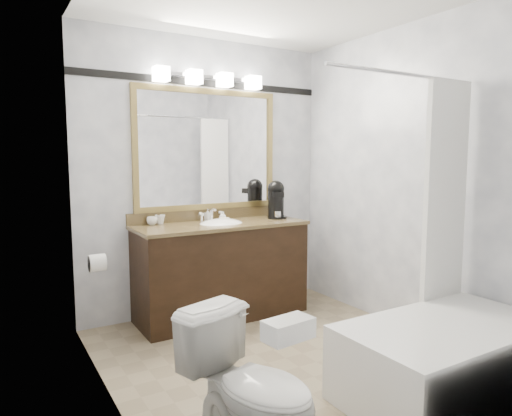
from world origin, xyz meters
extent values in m
cube|color=gray|center=(0.00, 0.00, -0.01)|extent=(2.40, 2.60, 0.01)
cube|color=white|center=(0.00, 1.30, 1.25)|extent=(2.40, 0.01, 2.50)
cube|color=white|center=(0.00, -1.30, 1.25)|extent=(2.40, 0.01, 2.50)
cube|color=white|center=(-1.20, 0.00, 1.25)|extent=(0.01, 2.60, 2.50)
cube|color=white|center=(1.20, 0.00, 1.25)|extent=(0.01, 2.60, 2.50)
cube|color=black|center=(0.00, 1.01, 0.41)|extent=(1.50, 0.55, 0.82)
cube|color=olive|center=(0.00, 1.01, 0.83)|extent=(1.53, 0.58, 0.03)
cube|color=olive|center=(0.00, 1.29, 0.90)|extent=(1.53, 0.03, 0.10)
ellipsoid|color=white|center=(0.00, 1.01, 0.82)|extent=(0.44, 0.34, 0.14)
cube|color=olive|center=(0.00, 1.28, 2.02)|extent=(1.40, 0.04, 0.05)
cube|color=olive|center=(0.00, 1.28, 0.97)|extent=(1.40, 0.04, 0.05)
cube|color=olive|center=(-0.68, 1.28, 1.50)|extent=(0.05, 0.04, 1.00)
cube|color=olive|center=(0.68, 1.28, 1.50)|extent=(0.05, 0.04, 1.00)
cube|color=white|center=(0.00, 1.29, 1.50)|extent=(1.30, 0.01, 1.00)
cube|color=silver|center=(0.00, 1.27, 2.15)|extent=(0.90, 0.05, 0.03)
cube|color=white|center=(-0.45, 1.22, 2.13)|extent=(0.12, 0.12, 0.12)
cube|color=white|center=(-0.15, 1.22, 2.13)|extent=(0.12, 0.12, 0.12)
cube|color=white|center=(0.15, 1.22, 2.13)|extent=(0.12, 0.12, 0.12)
cube|color=white|center=(0.45, 1.22, 2.13)|extent=(0.12, 0.12, 0.12)
cube|color=black|center=(0.00, 1.29, 2.10)|extent=(2.40, 0.01, 0.06)
cube|color=white|center=(0.53, -0.92, 0.23)|extent=(1.30, 0.72, 0.45)
cylinder|color=silver|center=(0.53, -0.54, 1.95)|extent=(1.30, 0.02, 0.02)
cube|color=white|center=(0.95, -0.55, 1.18)|extent=(0.40, 0.04, 1.55)
cylinder|color=white|center=(-1.14, 0.66, 0.70)|extent=(0.11, 0.12, 0.12)
imported|color=white|center=(-0.76, -0.82, 0.35)|extent=(0.58, 0.77, 0.70)
cube|color=white|center=(-0.76, -1.12, 0.74)|extent=(0.22, 0.14, 0.08)
cylinder|color=black|center=(0.60, 1.02, 0.86)|extent=(0.19, 0.19, 0.02)
cylinder|color=black|center=(0.62, 1.08, 0.99)|extent=(0.15, 0.15, 0.27)
sphere|color=black|center=(0.62, 1.08, 1.13)|extent=(0.16, 0.16, 0.16)
cube|color=black|center=(0.59, 1.01, 1.08)|extent=(0.13, 0.13, 0.05)
cylinder|color=silver|center=(0.59, 1.01, 0.89)|extent=(0.06, 0.06, 0.06)
imported|color=white|center=(-0.56, 1.22, 0.89)|extent=(0.12, 0.12, 0.07)
imported|color=white|center=(-0.48, 1.23, 0.89)|extent=(0.10, 0.10, 0.08)
imported|color=white|center=(-0.03, 1.22, 0.90)|extent=(0.06, 0.06, 0.11)
imported|color=white|center=(0.10, 1.19, 0.89)|extent=(0.08, 0.08, 0.08)
cube|color=beige|center=(0.09, 1.13, 0.86)|extent=(0.10, 0.08, 0.03)
camera|label=1|loc=(-1.78, -2.57, 1.43)|focal=32.00mm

